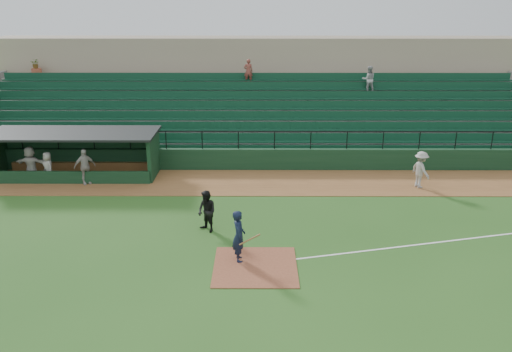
{
  "coord_description": "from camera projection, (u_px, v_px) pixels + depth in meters",
  "views": [
    {
      "loc": [
        0.1,
        -17.82,
        9.26
      ],
      "look_at": [
        0.0,
        5.0,
        1.4
      ],
      "focal_mm": 36.84,
      "sensor_mm": 36.0,
      "label": 1
    }
  ],
  "objects": [
    {
      "name": "dugout_player_a",
      "position": [
        85.0,
        167.0,
        26.88
      ],
      "size": [
        1.17,
        0.97,
        1.87
      ],
      "primitive_type": "imported",
      "rotation": [
        0.0,
        0.0,
        0.57
      ],
      "color": "#AAA39F",
      "rests_on": "warning_track"
    },
    {
      "name": "runner",
      "position": [
        421.0,
        170.0,
        26.4
      ],
      "size": [
        1.1,
        1.38,
        1.87
      ],
      "primitive_type": "imported",
      "rotation": [
        0.0,
        0.0,
        1.95
      ],
      "color": "#A19C96",
      "rests_on": "warning_track"
    },
    {
      "name": "dugout_player_c",
      "position": [
        31.0,
        164.0,
        27.26
      ],
      "size": [
        1.78,
        0.68,
        1.89
      ],
      "primitive_type": "imported",
      "rotation": [
        0.0,
        0.0,
        3.07
      ],
      "color": "#A49E9A",
      "rests_on": "warning_track"
    },
    {
      "name": "foul_line",
      "position": [
        456.0,
        240.0,
        20.96
      ],
      "size": [
        17.49,
        4.44,
        0.01
      ],
      "primitive_type": "cube",
      "rotation": [
        0.0,
        0.0,
        0.24
      ],
      "color": "white",
      "rests_on": "ground"
    },
    {
      "name": "umpire",
      "position": [
        207.0,
        211.0,
        21.51
      ],
      "size": [
        1.08,
        1.07,
        1.76
      ],
      "primitive_type": "imported",
      "rotation": [
        0.0,
        0.0,
        -0.77
      ],
      "color": "black",
      "rests_on": "ground"
    },
    {
      "name": "home_plate_dirt",
      "position": [
        255.0,
        266.0,
        18.91
      ],
      "size": [
        3.0,
        3.0,
        0.03
      ],
      "primitive_type": "cube",
      "color": "brown",
      "rests_on": "ground"
    },
    {
      "name": "dugout",
      "position": [
        77.0,
        150.0,
        28.51
      ],
      "size": [
        8.9,
        3.2,
        2.42
      ],
      "color": "black",
      "rests_on": "ground"
    },
    {
      "name": "stadium_structure",
      "position": [
        257.0,
        107.0,
        34.67
      ],
      "size": [
        38.0,
        13.08,
        6.4
      ],
      "color": "black",
      "rests_on": "ground"
    },
    {
      "name": "dugout_player_b",
      "position": [
        48.0,
        167.0,
        27.27
      ],
      "size": [
        0.9,
        0.92,
        1.59
      ],
      "primitive_type": "imported",
      "rotation": [
        0.0,
        0.0,
        -0.83
      ],
      "color": "#A6A09B",
      "rests_on": "warning_track"
    },
    {
      "name": "ground",
      "position": [
        255.0,
        254.0,
        19.86
      ],
      "size": [
        90.0,
        90.0,
        0.0
      ],
      "primitive_type": "plane",
      "color": "#26511A",
      "rests_on": "ground"
    },
    {
      "name": "warning_track",
      "position": [
        256.0,
        182.0,
        27.42
      ],
      "size": [
        40.0,
        4.0,
        0.03
      ],
      "primitive_type": "cube",
      "color": "brown",
      "rests_on": "ground"
    },
    {
      "name": "batter_at_plate",
      "position": [
        239.0,
        236.0,
        19.06
      ],
      "size": [
        1.09,
        0.79,
        1.98
      ],
      "color": "black",
      "rests_on": "ground"
    }
  ]
}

